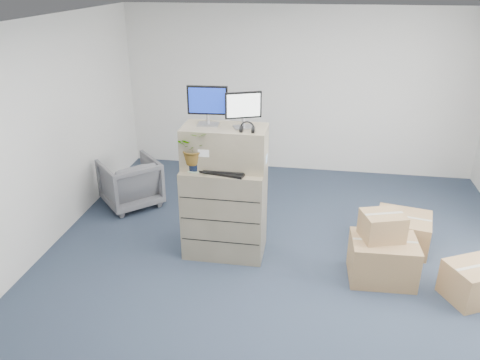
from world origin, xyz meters
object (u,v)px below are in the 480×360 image
Objects in this scene: potted_plant at (194,152)px; keyboard at (223,171)px; monitor_left at (207,103)px; office_chair at (130,180)px; filing_cabinet_lower at (225,211)px; water_bottle at (230,154)px; monitor_right at (243,108)px.

keyboard is at bearing -2.69° from potted_plant.
office_chair is (-1.46, 0.96, -1.50)m from monitor_left.
water_bottle reaches higher than filing_cabinet_lower.
keyboard is at bearing -49.62° from monitor_left.
water_bottle is (-0.16, 0.00, -0.57)m from monitor_right.
potted_plant is (-0.55, -0.17, -0.50)m from monitor_right.
office_chair is (-1.67, 1.19, -0.76)m from keyboard.
filing_cabinet_lower reaches higher than office_chair.
office_chair is (-1.33, 1.17, -0.98)m from potted_plant.
filing_cabinet_lower is 1.44× the size of office_chair.
filing_cabinet_lower is 0.87m from potted_plant.
keyboard is at bearing -158.80° from monitor_right.
monitor_left is 1.51× the size of water_bottle.
monitor_left reaches higher than potted_plant.
potted_plant is (-0.39, -0.18, 0.07)m from water_bottle.
office_chair is (-1.72, 0.99, -0.90)m from water_bottle.
office_chair is at bearing 138.64° from potted_plant.
water_bottle is 2.18m from office_chair.
filing_cabinet_lower is 2.14× the size of keyboard.
potted_plant is at bearing -170.47° from keyboard.
potted_plant is (-0.34, 0.02, 0.21)m from keyboard.
filing_cabinet_lower is 0.73m from water_bottle.
potted_plant is 2.02m from office_chair.
keyboard is at bearing -102.74° from water_bottle.
monitor_left is at bearing 103.25° from office_chair.
water_bottle is at bearing 106.68° from office_chair.
monitor_left is 2.30m from office_chair.
keyboard is (-0.20, -0.19, -0.71)m from monitor_right.
potted_plant reaches higher than water_bottle.
monitor_right is 2.59m from office_chair.
potted_plant is at bearing -155.21° from water_bottle.
water_bottle reaches higher than office_chair.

